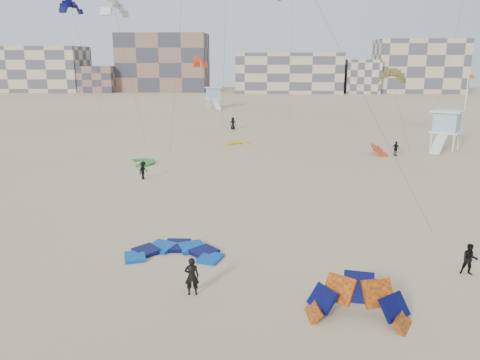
# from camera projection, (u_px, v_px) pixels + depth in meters

# --- Properties ---
(ground) EXTENTS (320.00, 320.00, 0.00)m
(ground) POSITION_uv_depth(u_px,v_px,m) (180.00, 286.00, 21.52)
(ground) COLOR beige
(ground) RESTS_ON ground
(kite_ground_blue) EXTENTS (4.67, 4.89, 0.79)m
(kite_ground_blue) POSITION_uv_depth(u_px,v_px,m) (174.00, 255.00, 24.88)
(kite_ground_blue) COLOR blue
(kite_ground_blue) RESTS_ON ground
(kite_ground_orange) EXTENTS (4.82, 4.74, 4.14)m
(kite_ground_orange) POSITION_uv_depth(u_px,v_px,m) (357.00, 319.00, 18.80)
(kite_ground_orange) COLOR orange
(kite_ground_orange) RESTS_ON ground
(kite_ground_green) EXTENTS (4.40, 4.29, 0.66)m
(kite_ground_green) POSITION_uv_depth(u_px,v_px,m) (142.00, 163.00, 46.83)
(kite_ground_green) COLOR #238F26
(kite_ground_green) RESTS_ON ground
(kite_ground_red_far) EXTENTS (3.15, 3.05, 3.09)m
(kite_ground_red_far) POSITION_uv_depth(u_px,v_px,m) (379.00, 154.00, 51.26)
(kite_ground_red_far) COLOR #E7441C
(kite_ground_red_far) RESTS_ON ground
(kite_ground_yellow) EXTENTS (3.63, 3.77, 1.14)m
(kite_ground_yellow) POSITION_uv_depth(u_px,v_px,m) (237.00, 144.00, 57.30)
(kite_ground_yellow) COLOR gold
(kite_ground_yellow) RESTS_ON ground
(kitesurfer_main) EXTENTS (0.68, 0.49, 1.75)m
(kitesurfer_main) POSITION_uv_depth(u_px,v_px,m) (192.00, 276.00, 20.51)
(kitesurfer_main) COLOR black
(kitesurfer_main) RESTS_ON ground
(kitesurfer_b) EXTENTS (0.85, 0.71, 1.56)m
(kitesurfer_b) POSITION_uv_depth(u_px,v_px,m) (470.00, 259.00, 22.47)
(kitesurfer_b) COLOR black
(kitesurfer_b) RESTS_ON ground
(kitesurfer_c) EXTENTS (0.93, 1.16, 1.56)m
(kitesurfer_c) POSITION_uv_depth(u_px,v_px,m) (143.00, 170.00, 40.51)
(kitesurfer_c) COLOR black
(kitesurfer_c) RESTS_ON ground
(kitesurfer_d) EXTENTS (0.84, 0.98, 1.57)m
(kitesurfer_d) POSITION_uv_depth(u_px,v_px,m) (396.00, 149.00, 50.26)
(kitesurfer_d) COLOR black
(kitesurfer_d) RESTS_ON ground
(kitesurfer_e) EXTENTS (1.00, 0.77, 1.82)m
(kitesurfer_e) POSITION_uv_depth(u_px,v_px,m) (233.00, 123.00, 69.05)
(kitesurfer_e) COLOR black
(kitesurfer_e) RESTS_ON ground
(kitesurfer_f) EXTENTS (0.57, 1.56, 1.66)m
(kitesurfer_f) POSITION_uv_depth(u_px,v_px,m) (442.00, 121.00, 72.87)
(kitesurfer_f) COLOR black
(kitesurfer_f) RESTS_ON ground
(kite_fly_grey) EXTENTS (4.26, 4.62, 15.14)m
(kite_fly_grey) POSITION_uv_depth(u_px,v_px,m) (114.00, 9.00, 46.56)
(kite_fly_grey) COLOR white
(kite_fly_grey) RESTS_ON ground
(kite_fly_olive) EXTENTS (4.48, 14.16, 8.41)m
(kite_fly_olive) POSITION_uv_depth(u_px,v_px,m) (391.00, 77.00, 56.32)
(kite_fly_olive) COLOR brown
(kite_fly_olive) RESTS_ON ground
(kite_fly_navy) EXTENTS (7.39, 5.65, 17.57)m
(kite_fly_navy) POSITION_uv_depth(u_px,v_px,m) (71.00, 8.00, 66.90)
(kite_fly_navy) COLOR #080846
(kite_fly_navy) RESTS_ON ground
(kite_fly_red) EXTENTS (5.76, 5.17, 10.06)m
(kite_fly_red) POSITION_uv_depth(u_px,v_px,m) (200.00, 63.00, 80.98)
(kite_fly_red) COLOR #E7441C
(kite_fly_red) RESTS_ON ground
(lifeguard_tower_near) EXTENTS (4.38, 6.74, 4.48)m
(lifeguard_tower_near) POSITION_uv_depth(u_px,v_px,m) (446.00, 130.00, 53.45)
(lifeguard_tower_near) COLOR white
(lifeguard_tower_near) RESTS_ON ground
(lifeguard_tower_far) EXTENTS (4.02, 6.54, 4.42)m
(lifeguard_tower_far) POSITION_uv_depth(u_px,v_px,m) (213.00, 98.00, 98.51)
(lifeguard_tower_far) COLOR white
(lifeguard_tower_far) RESTS_ON ground
(flagpole) EXTENTS (0.71, 0.11, 8.73)m
(flagpole) POSITION_uv_depth(u_px,v_px,m) (465.00, 108.00, 54.59)
(flagpole) COLOR white
(flagpole) RESTS_ON ground
(condo_west_a) EXTENTS (30.00, 15.00, 14.00)m
(condo_west_a) POSITION_uv_depth(u_px,v_px,m) (38.00, 69.00, 149.49)
(condo_west_a) COLOR #C9B393
(condo_west_a) RESTS_ON ground
(condo_west_b) EXTENTS (28.00, 14.00, 18.00)m
(condo_west_b) POSITION_uv_depth(u_px,v_px,m) (164.00, 63.00, 150.51)
(condo_west_b) COLOR #856450
(condo_west_b) RESTS_ON ground
(condo_mid) EXTENTS (32.00, 16.00, 12.00)m
(condo_mid) POSITION_uv_depth(u_px,v_px,m) (289.00, 73.00, 145.04)
(condo_mid) COLOR #C9B393
(condo_mid) RESTS_ON ground
(condo_east) EXTENTS (26.00, 14.00, 16.00)m
(condo_east) POSITION_uv_depth(u_px,v_px,m) (419.00, 66.00, 144.13)
(condo_east) COLOR #C9B393
(condo_east) RESTS_ON ground
(condo_fill_left) EXTENTS (12.00, 10.00, 8.00)m
(condo_fill_left) POSITION_uv_depth(u_px,v_px,m) (98.00, 79.00, 147.14)
(condo_fill_left) COLOR #856450
(condo_fill_left) RESTS_ON ground
(condo_fill_right) EXTENTS (10.00, 10.00, 10.00)m
(condo_fill_right) POSITION_uv_depth(u_px,v_px,m) (361.00, 76.00, 142.07)
(condo_fill_right) COLOR #C9B393
(condo_fill_right) RESTS_ON ground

